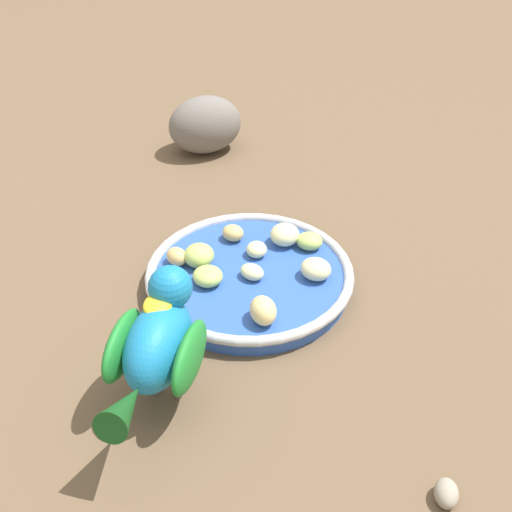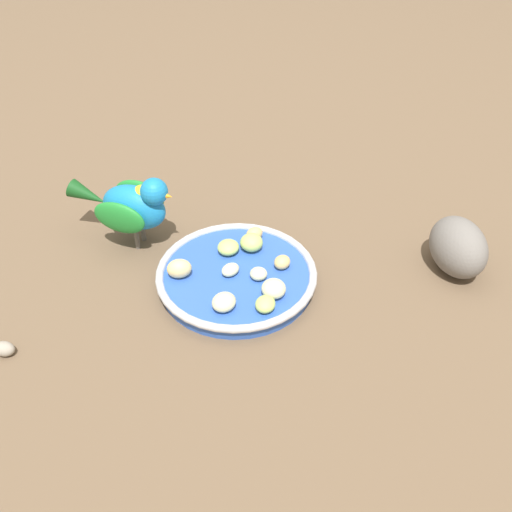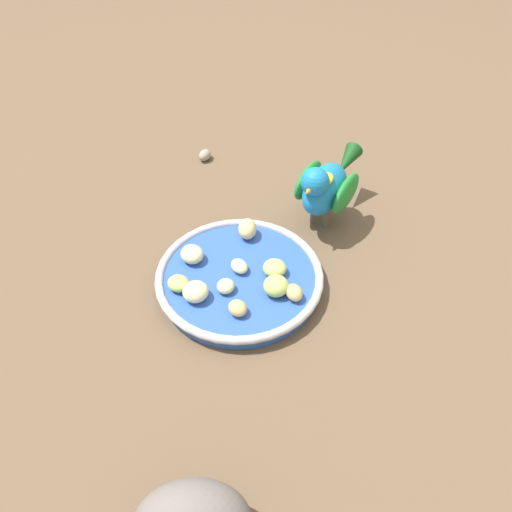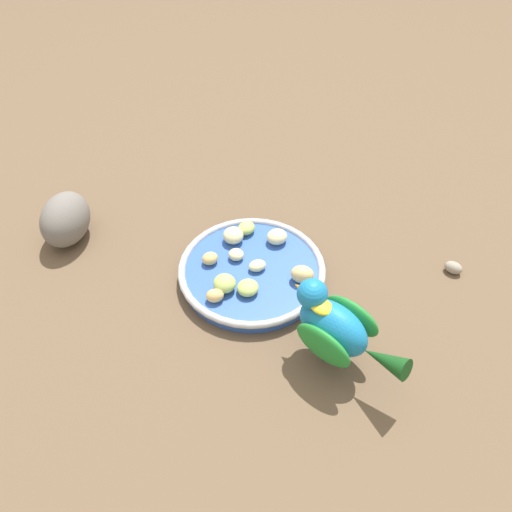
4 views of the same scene
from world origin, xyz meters
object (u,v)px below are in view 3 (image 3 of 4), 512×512
apple_piece_5 (238,308)px  apple_piece_6 (294,293)px  apple_piece_7 (192,254)px  parrot (326,186)px  apple_piece_8 (247,229)px  apple_piece_0 (226,286)px  apple_piece_2 (196,292)px  apple_piece_1 (179,283)px  apple_piece_9 (274,287)px  apple_piece_3 (275,268)px  apple_piece_4 (239,266)px  feeding_bowl (239,278)px  pebble_0 (205,155)px

apple_piece_5 → apple_piece_6: bearing=-114.0°
apple_piece_7 → parrot: 0.23m
apple_piece_8 → apple_piece_7: bearing=79.9°
apple_piece_0 → apple_piece_2: size_ratio=0.72×
apple_piece_1 → apple_piece_6: size_ratio=1.14×
apple_piece_9 → apple_piece_3: bearing=-46.3°
apple_piece_1 → apple_piece_7: 0.06m
apple_piece_4 → feeding_bowl: bearing=132.4°
apple_piece_3 → pebble_0: 0.33m
apple_piece_7 → parrot: (-0.06, -0.21, 0.04)m
apple_piece_1 → apple_piece_3: (-0.07, -0.11, 0.00)m
parrot → pebble_0: parrot is taller
apple_piece_3 → apple_piece_6: size_ratio=1.24×
apple_piece_0 → apple_piece_1: (0.05, 0.04, 0.00)m
feeding_bowl → pebble_0: size_ratio=8.22×
apple_piece_1 → pebble_0: (0.24, -0.24, -0.02)m
feeding_bowl → apple_piece_7: 0.07m
apple_piece_9 → apple_piece_6: bearing=-148.5°
apple_piece_2 → apple_piece_6: 0.13m
apple_piece_3 → apple_piece_8: size_ratio=0.94×
apple_piece_0 → apple_piece_9: 0.06m
apple_piece_0 → apple_piece_9: size_ratio=0.72×
apple_piece_4 → pebble_0: apple_piece_4 is taller
apple_piece_0 → apple_piece_7: apple_piece_7 is taller
apple_piece_1 → apple_piece_2: bearing=-168.5°
apple_piece_8 → apple_piece_9: 0.12m
apple_piece_9 → parrot: parrot is taller
apple_piece_1 → apple_piece_8: 0.14m
pebble_0 → apple_piece_3: bearing=157.5°
feeding_bowl → parrot: bearing=-87.2°
apple_piece_1 → apple_piece_5: size_ratio=1.18×
apple_piece_2 → apple_piece_9: bearing=-129.4°
apple_piece_3 → apple_piece_9: bearing=133.7°
pebble_0 → apple_piece_0: bearing=145.4°
apple_piece_2 → apple_piece_8: size_ratio=0.97×
feeding_bowl → apple_piece_0: (-0.01, 0.03, 0.01)m
apple_piece_9 → parrot: size_ratio=0.19×
apple_piece_3 → apple_piece_8: 0.09m
apple_piece_4 → apple_piece_7: size_ratio=0.81×
apple_piece_1 → apple_piece_9: 0.13m
apple_piece_1 → apple_piece_9: (-0.09, -0.08, 0.00)m
apple_piece_1 → pebble_0: bearing=-45.0°
apple_piece_6 → apple_piece_0: bearing=38.5°
apple_piece_6 → apple_piece_9: bearing=31.5°
feeding_bowl → apple_piece_2: size_ratio=6.80×
apple_piece_2 → pebble_0: apple_piece_2 is taller
apple_piece_0 → feeding_bowl: bearing=-72.9°
apple_piece_2 → apple_piece_7: 0.07m
apple_piece_2 → apple_piece_5: bearing=-158.2°
apple_piece_1 → apple_piece_5: (-0.09, -0.03, -0.00)m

